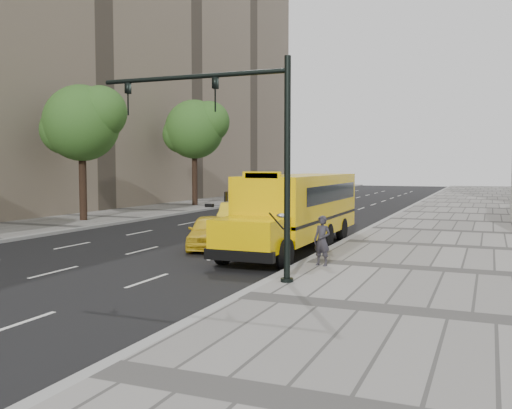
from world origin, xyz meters
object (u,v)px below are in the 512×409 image
at_px(school_bus, 299,205).
at_px(pedestrian, 322,241).
at_px(taxi_far, 233,215).
at_px(tree_c, 195,129).
at_px(tree_b, 83,122).
at_px(taxi_near, 210,232).
at_px(traffic_signal, 241,141).

relative_size(school_bus, pedestrian, 7.09).
bearing_deg(pedestrian, taxi_far, 142.14).
bearing_deg(school_bus, tree_c, 128.72).
distance_m(school_bus, pedestrian, 5.22).
relative_size(tree_b, taxi_near, 2.02).
relative_size(tree_c, school_bus, 0.75).
relative_size(school_bus, taxi_far, 2.87).
relative_size(taxi_far, pedestrian, 2.47).
bearing_deg(taxi_near, school_bus, 5.55).
bearing_deg(tree_b, taxi_near, -29.21).
bearing_deg(taxi_far, tree_b, 168.13).
xyz_separation_m(pedestrian, traffic_signal, (-1.61, -2.87, 3.13)).
distance_m(tree_b, tree_c, 13.78).
xyz_separation_m(taxi_near, taxi_far, (-2.47, 7.70, -0.02)).
height_order(tree_b, pedestrian, tree_b).
distance_m(tree_c, school_bus, 24.27).
distance_m(tree_b, pedestrian, 20.24).
bearing_deg(taxi_far, school_bus, -65.65).
relative_size(taxi_near, traffic_signal, 0.63).
height_order(tree_c, school_bus, tree_c).
relative_size(tree_b, tree_c, 0.93).
bearing_deg(tree_c, traffic_signal, -59.11).
relative_size(tree_b, taxi_far, 2.01).
height_order(tree_b, traffic_signal, tree_b).
xyz_separation_m(taxi_near, pedestrian, (5.60, -2.94, 0.28)).
height_order(tree_b, taxi_far, tree_b).
bearing_deg(traffic_signal, tree_b, 141.76).
xyz_separation_m(tree_b, taxi_near, (11.62, -6.50, -5.22)).
distance_m(taxi_far, traffic_signal, 15.36).
bearing_deg(traffic_signal, pedestrian, 60.70).
bearing_deg(taxi_near, tree_b, 129.40).
distance_m(taxi_near, traffic_signal, 7.82).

